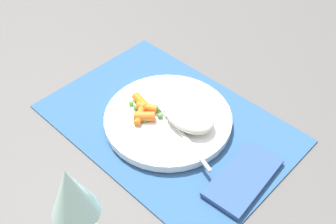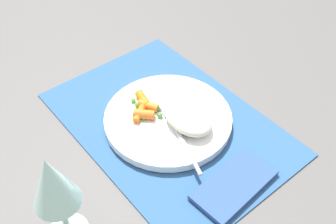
{
  "view_description": "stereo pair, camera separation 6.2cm",
  "coord_description": "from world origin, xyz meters",
  "px_view_note": "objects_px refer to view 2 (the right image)",
  "views": [
    {
      "loc": [
        -0.36,
        0.38,
        0.55
      ],
      "look_at": [
        0.0,
        0.0,
        0.03
      ],
      "focal_mm": 43.05,
      "sensor_mm": 36.0,
      "label": 1
    },
    {
      "loc": [
        -0.4,
        0.33,
        0.55
      ],
      "look_at": [
        0.0,
        0.0,
        0.03
      ],
      "focal_mm": 43.05,
      "sensor_mm": 36.0,
      "label": 2
    }
  ],
  "objects_px": {
    "carrot_portion": "(144,108)",
    "fork": "(174,127)",
    "napkin": "(234,184)",
    "wine_glass": "(53,185)",
    "plate": "(168,119)",
    "rice_mound": "(188,118)"
  },
  "relations": [
    {
      "from": "carrot_portion",
      "to": "fork",
      "type": "distance_m",
      "value": 0.07
    },
    {
      "from": "carrot_portion",
      "to": "napkin",
      "type": "xyz_separation_m",
      "value": [
        -0.22,
        -0.02,
        -0.02
      ]
    },
    {
      "from": "fork",
      "to": "wine_glass",
      "type": "distance_m",
      "value": 0.27
    },
    {
      "from": "plate",
      "to": "fork",
      "type": "xyz_separation_m",
      "value": [
        -0.03,
        0.01,
        0.01
      ]
    },
    {
      "from": "napkin",
      "to": "rice_mound",
      "type": "bearing_deg",
      "value": -9.12
    },
    {
      "from": "plate",
      "to": "napkin",
      "type": "xyz_separation_m",
      "value": [
        -0.18,
        0.01,
        -0.0
      ]
    },
    {
      "from": "rice_mound",
      "to": "wine_glass",
      "type": "xyz_separation_m",
      "value": [
        -0.04,
        0.27,
        0.08
      ]
    },
    {
      "from": "carrot_portion",
      "to": "fork",
      "type": "relative_size",
      "value": 0.41
    },
    {
      "from": "carrot_portion",
      "to": "fork",
      "type": "bearing_deg",
      "value": -166.81
    },
    {
      "from": "plate",
      "to": "rice_mound",
      "type": "bearing_deg",
      "value": -159.88
    },
    {
      "from": "wine_glass",
      "to": "napkin",
      "type": "height_order",
      "value": "wine_glass"
    },
    {
      "from": "rice_mound",
      "to": "fork",
      "type": "relative_size",
      "value": 0.55
    },
    {
      "from": "rice_mound",
      "to": "wine_glass",
      "type": "bearing_deg",
      "value": 98.16
    },
    {
      "from": "fork",
      "to": "napkin",
      "type": "bearing_deg",
      "value": -179.25
    },
    {
      "from": "plate",
      "to": "fork",
      "type": "distance_m",
      "value": 0.03
    },
    {
      "from": "plate",
      "to": "rice_mound",
      "type": "relative_size",
      "value": 2.38
    },
    {
      "from": "rice_mound",
      "to": "napkin",
      "type": "xyz_separation_m",
      "value": [
        -0.14,
        0.02,
        -0.03
      ]
    },
    {
      "from": "carrot_portion",
      "to": "fork",
      "type": "xyz_separation_m",
      "value": [
        -0.07,
        -0.02,
        -0.0
      ]
    },
    {
      "from": "rice_mound",
      "to": "wine_glass",
      "type": "height_order",
      "value": "wine_glass"
    },
    {
      "from": "carrot_portion",
      "to": "rice_mound",
      "type": "bearing_deg",
      "value": -152.33
    },
    {
      "from": "rice_mound",
      "to": "napkin",
      "type": "height_order",
      "value": "rice_mound"
    },
    {
      "from": "rice_mound",
      "to": "fork",
      "type": "xyz_separation_m",
      "value": [
        0.01,
        0.02,
        -0.01
      ]
    }
  ]
}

